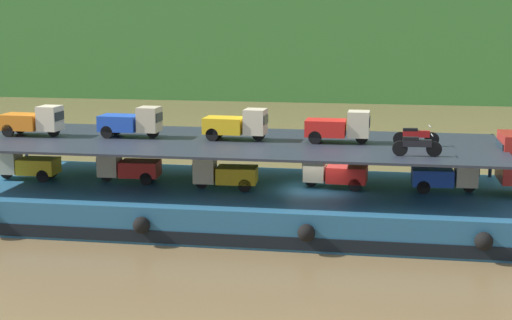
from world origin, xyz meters
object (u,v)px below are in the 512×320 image
object	(u,v)px
mini_truck_lower_aft	(128,167)
mini_truck_lower_bow	(446,176)
cargo_barge	(317,206)
mini_truck_upper_mid	(131,122)
mini_truck_upper_bow	(339,127)
motorcycle_upper_centre	(416,136)
mini_truck_lower_stern	(27,164)
mini_truck_upper_stern	(33,121)
mini_truck_lower_fore	(334,172)
mini_truck_upper_fore	(237,124)
mini_truck_lower_mid	(224,173)
motorcycle_upper_port	(417,145)

from	to	relation	value
mini_truck_lower_aft	mini_truck_lower_bow	bearing A→B (deg)	1.77
cargo_barge	mini_truck_upper_mid	size ratio (longest dim) A/B	11.60
cargo_barge	mini_truck_lower_bow	distance (m)	5.60
mini_truck_upper_bow	motorcycle_upper_centre	xyz separation A→B (m)	(3.22, -0.36, -0.26)
mini_truck_lower_stern	mini_truck_upper_stern	size ratio (longest dim) A/B	1.00
mini_truck_lower_fore	motorcycle_upper_centre	world-z (taller)	motorcycle_upper_centre
mini_truck_lower_bow	mini_truck_upper_bow	xyz separation A→B (m)	(-4.55, -0.12, 2.00)
mini_truck_lower_aft	mini_truck_upper_bow	world-z (taller)	mini_truck_upper_bow
mini_truck_lower_bow	mini_truck_upper_mid	size ratio (longest dim) A/B	1.00
mini_truck_lower_aft	mini_truck_upper_fore	world-z (taller)	mini_truck_upper_fore
mini_truck_lower_bow	mini_truck_upper_fore	world-z (taller)	mini_truck_upper_fore
mini_truck_lower_aft	mini_truck_upper_bow	distance (m)	9.58
mini_truck_lower_stern	mini_truck_upper_bow	distance (m)	14.25
mini_truck_upper_mid	mini_truck_upper_fore	size ratio (longest dim) A/B	1.00
mini_truck_lower_mid	motorcycle_upper_port	xyz separation A→B (m)	(8.00, -1.80, 1.74)
motorcycle_upper_port	cargo_barge	bearing A→B (deg)	149.75
mini_truck_upper_mid	mini_truck_upper_fore	bearing A→B (deg)	0.57
mini_truck_lower_stern	mini_truck_upper_bow	xyz separation A→B (m)	(14.10, 0.51, 2.00)
mini_truck_lower_aft	mini_truck_upper_stern	size ratio (longest dim) A/B	1.00
mini_truck_lower_bow	motorcycle_upper_centre	size ratio (longest dim) A/B	1.46
mini_truck_lower_mid	mini_truck_lower_aft	bearing A→B (deg)	172.31
cargo_barge	mini_truck_upper_stern	bearing A→B (deg)	-179.92
mini_truck_lower_aft	mini_truck_upper_bow	xyz separation A→B (m)	(9.37, 0.31, 2.00)
mini_truck_lower_mid	mini_truck_upper_mid	world-z (taller)	mini_truck_upper_mid
cargo_barge	mini_truck_lower_stern	bearing A→B (deg)	-179.44
mini_truck_lower_stern	mini_truck_lower_mid	size ratio (longest dim) A/B	0.99
mini_truck_lower_aft	mini_truck_lower_mid	xyz separation A→B (m)	(4.54, -0.61, 0.00)
mini_truck_lower_mid	mini_truck_upper_stern	world-z (taller)	mini_truck_upper_stern
mini_truck_lower_stern	motorcycle_upper_centre	xyz separation A→B (m)	(17.32, 0.15, 1.74)
cargo_barge	motorcycle_upper_centre	bearing A→B (deg)	0.35
mini_truck_lower_fore	motorcycle_upper_port	distance (m)	4.70
mini_truck_lower_bow	motorcycle_upper_port	xyz separation A→B (m)	(-1.38, -2.84, 1.74)
mini_truck_lower_bow	motorcycle_upper_centre	distance (m)	2.25
mini_truck_upper_fore	motorcycle_upper_centre	bearing A→B (deg)	-2.73
mini_truck_lower_aft	mini_truck_lower_stern	bearing A→B (deg)	-177.56
motorcycle_upper_port	mini_truck_lower_fore	bearing A→B (deg)	140.12
mini_truck_lower_bow	mini_truck_upper_fore	distance (m)	9.23
mini_truck_lower_aft	motorcycle_upper_port	distance (m)	12.89
mini_truck_upper_fore	mini_truck_lower_fore	bearing A→B (deg)	0.90
cargo_barge	motorcycle_upper_port	xyz separation A→B (m)	(4.02, -2.34, 3.18)
mini_truck_lower_stern	mini_truck_lower_mid	xyz separation A→B (m)	(9.28, -0.41, 0.00)
mini_truck_lower_aft	mini_truck_upper_stern	bearing A→B (deg)	-178.83
mini_truck_lower_stern	mini_truck_lower_fore	xyz separation A→B (m)	(13.93, 0.59, 0.00)
mini_truck_upper_stern	mini_truck_upper_fore	world-z (taller)	same
mini_truck_lower_aft	mini_truck_upper_mid	distance (m)	2.02
mini_truck_lower_fore	mini_truck_upper_fore	world-z (taller)	mini_truck_upper_fore
cargo_barge	mini_truck_lower_fore	bearing A→B (deg)	34.51
mini_truck_lower_fore	mini_truck_upper_stern	distance (m)	13.72
mini_truck_lower_stern	mini_truck_upper_bow	bearing A→B (deg)	2.08
mini_truck_upper_fore	mini_truck_lower_stern	bearing A→B (deg)	-176.92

